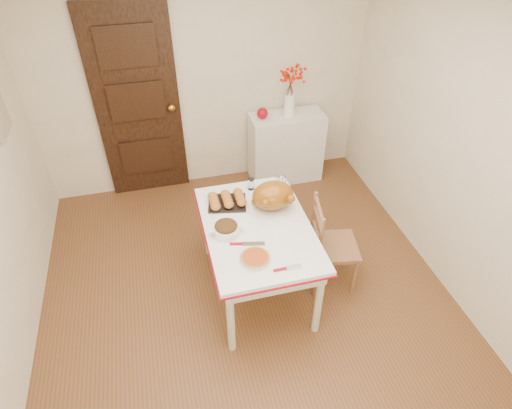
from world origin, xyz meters
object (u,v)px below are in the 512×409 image
object	(u,v)px
kitchen_table	(257,259)
turkey_platter	(273,197)
chair_oak	(334,245)
sideboard	(286,147)
pumpkin_pie	(255,258)

from	to	relation	value
kitchen_table	turkey_platter	world-z (taller)	turkey_platter
chair_oak	turkey_platter	xyz separation A→B (m)	(-0.49, 0.25, 0.43)
kitchen_table	chair_oak	xyz separation A→B (m)	(0.66, -0.07, 0.07)
kitchen_table	turkey_platter	bearing A→B (deg)	45.29
sideboard	turkey_platter	size ratio (longest dim) A/B	2.05
chair_oak	pumpkin_pie	size ratio (longest dim) A/B	3.99
chair_oak	pumpkin_pie	bearing A→B (deg)	121.20
sideboard	pumpkin_pie	distance (m)	2.16
sideboard	pumpkin_pie	bearing A→B (deg)	-113.99
sideboard	kitchen_table	bearing A→B (deg)	-115.34
kitchen_table	turkey_platter	xyz separation A→B (m)	(0.17, 0.18, 0.50)
chair_oak	turkey_platter	bearing A→B (deg)	74.46
chair_oak	turkey_platter	world-z (taller)	turkey_platter
sideboard	turkey_platter	distance (m)	1.60
turkey_platter	pumpkin_pie	world-z (taller)	turkey_platter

